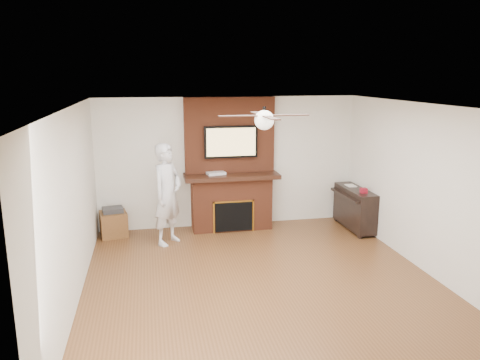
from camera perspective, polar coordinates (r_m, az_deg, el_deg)
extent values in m
cube|color=#58341A|center=(6.88, 2.74, -13.09)|extent=(5.36, 5.86, 0.18)
cube|color=white|center=(6.20, 3.01, 9.79)|extent=(5.36, 5.86, 0.18)
cube|color=silver|center=(9.13, -1.48, 2.29)|extent=(5.36, 0.18, 2.50)
cube|color=silver|center=(3.89, 13.39, -12.93)|extent=(5.36, 0.18, 2.50)
cube|color=silver|center=(6.32, -20.60, -3.31)|extent=(0.18, 5.86, 2.50)
cube|color=silver|center=(7.47, 22.53, -1.07)|extent=(0.18, 5.86, 2.50)
cube|color=brown|center=(8.97, -1.08, -2.81)|extent=(1.50, 0.50, 1.00)
cube|color=black|center=(8.81, -1.06, 0.52)|extent=(1.78, 0.64, 0.08)
cube|color=brown|center=(8.86, -1.29, 5.51)|extent=(1.70, 0.20, 1.42)
cube|color=black|center=(8.78, -0.78, -4.48)|extent=(0.70, 0.06, 0.55)
cube|color=#BF8C2D|center=(8.70, -0.78, -2.66)|extent=(0.78, 0.02, 0.03)
cube|color=#BF8C2D|center=(8.72, -3.20, -4.63)|extent=(0.03, 0.02, 0.61)
cube|color=#BF8C2D|center=(8.85, 1.62, -4.35)|extent=(0.03, 0.02, 0.61)
cube|color=black|center=(8.73, -1.12, 4.68)|extent=(1.00, 0.07, 0.60)
cube|color=#DDBE75|center=(8.69, -1.08, 4.64)|extent=(0.92, 0.01, 0.52)
cylinder|color=black|center=(6.21, 2.99, 8.32)|extent=(0.04, 0.04, 0.14)
sphere|color=white|center=(6.22, 2.98, 7.31)|extent=(0.26, 0.26, 0.26)
cube|color=black|center=(6.31, 5.92, 7.88)|extent=(0.55, 0.11, 0.01)
cube|color=black|center=(6.54, 2.27, 8.11)|extent=(0.11, 0.55, 0.01)
cube|color=black|center=(6.14, -0.03, 7.82)|extent=(0.55, 0.11, 0.01)
cube|color=black|center=(5.90, 3.78, 7.58)|extent=(0.11, 0.55, 0.01)
imported|color=silver|center=(8.16, -8.83, -1.72)|extent=(0.75, 0.78, 1.78)
cube|color=brown|center=(8.92, -15.15, -5.20)|extent=(0.54, 0.54, 0.45)
cube|color=#313133|center=(8.85, -15.25, -3.54)|extent=(0.40, 0.35, 0.09)
cube|color=black|center=(9.22, 13.81, -3.29)|extent=(0.37, 1.21, 0.74)
cube|color=black|center=(8.73, 14.49, -4.87)|extent=(0.06, 0.09, 0.65)
cube|color=black|center=(9.67, 11.75, -3.01)|extent=(0.06, 0.09, 0.65)
cube|color=black|center=(9.07, 12.73, -1.85)|extent=(0.14, 1.12, 0.05)
cube|color=silver|center=(9.33, 13.34, -0.67)|extent=(0.17, 0.23, 0.01)
cube|color=maroon|center=(8.83, 14.84, -1.25)|extent=(0.11, 0.11, 0.09)
cube|color=silver|center=(8.73, -2.94, 0.82)|extent=(0.37, 0.26, 0.05)
cylinder|color=#C47A17|center=(8.88, -1.94, -5.96)|extent=(0.07, 0.07, 0.12)
cylinder|color=#327830|center=(9.00, -0.53, -5.77)|extent=(0.07, 0.07, 0.09)
cylinder|color=beige|center=(9.01, -0.45, -5.71)|extent=(0.08, 0.08, 0.11)
cylinder|color=teal|center=(9.01, 0.02, -5.84)|extent=(0.07, 0.07, 0.07)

